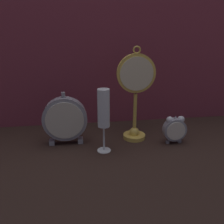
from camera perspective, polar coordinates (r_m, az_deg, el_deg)
name	(u,v)px	position (r m, az deg, el deg)	size (l,w,h in m)	color
ground_plane	(115,154)	(0.91, 0.71, -9.63)	(4.00, 4.00, 0.00)	black
fabric_backdrop_drape	(104,43)	(1.12, -1.81, 15.39)	(1.72, 0.01, 0.73)	brown
pocket_watch_on_stand	(136,94)	(0.97, 5.41, 4.22)	(0.15, 0.09, 0.37)	gold
alarm_clock_twin_bell	(175,128)	(1.00, 14.14, -3.67)	(0.09, 0.03, 0.11)	gray
mantel_clock_silver	(65,119)	(0.97, -10.71, -1.67)	(0.17, 0.04, 0.21)	gray
champagne_flute	(104,112)	(0.88, -1.93, -0.04)	(0.05, 0.05, 0.23)	silver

